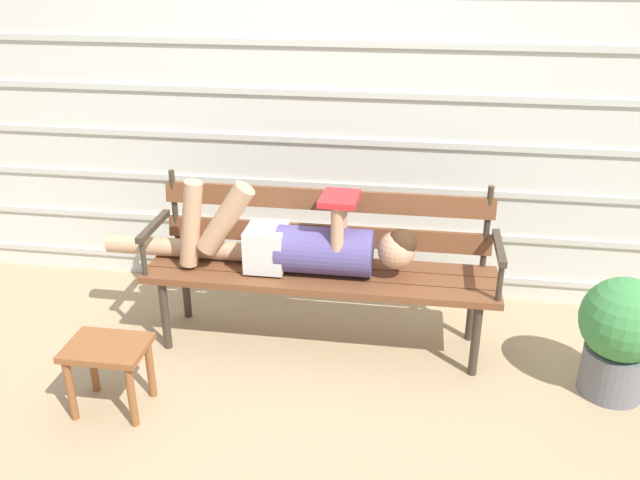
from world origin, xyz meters
The scene contains 6 objects.
ground_plane centered at (0.00, 0.00, 0.00)m, with size 12.00×12.00×0.00m, color tan.
house_siding centered at (0.00, 0.77, 1.08)m, with size 5.30×0.08×2.16m.
park_bench centered at (0.00, 0.16, 0.48)m, with size 1.81×0.43×0.87m.
reclining_person centered at (-0.12, 0.09, 0.58)m, with size 1.66×0.26×0.49m.
footstool centered at (-0.86, -0.58, 0.26)m, with size 0.36×0.27×0.34m.
potted_plant centered at (1.44, -0.11, 0.33)m, with size 0.40×0.40×0.60m.
Camera 1 is at (0.46, -2.90, 1.98)m, focal length 37.06 mm.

